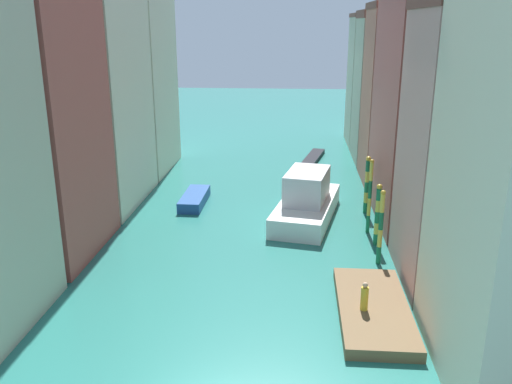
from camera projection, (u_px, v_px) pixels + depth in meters
ground_plane at (256, 203)px, 42.33m from camera, size 154.00×154.00×0.00m
building_left_1 at (31, 99)px, 30.84m from camera, size 6.46×8.71×18.81m
building_left_2 at (92, 71)px, 39.79m from camera, size 6.46×10.28×20.37m
building_left_3 at (133, 81)px, 49.97m from camera, size 6.46×9.61×16.85m
building_right_1 at (472, 145)px, 27.74m from camera, size 6.46×7.67×15.08m
building_right_2 at (430, 96)px, 36.78m from camera, size 6.46×11.39×17.64m
building_right_3 at (403, 95)px, 46.26m from camera, size 6.46×7.18×15.25m
building_right_4 at (388, 87)px, 53.80m from camera, size 6.46×7.79×14.78m
building_right_5 at (377, 80)px, 61.39m from camera, size 6.46×7.48×14.61m
waterfront_dock at (373, 309)px, 26.16m from camera, size 3.37×7.86×0.56m
person_on_dock at (365, 297)px, 25.38m from camera, size 0.36×0.36×1.43m
mooring_pole_0 at (381, 227)px, 31.10m from camera, size 0.30×0.30×4.55m
mooring_pole_1 at (378, 214)px, 33.84m from camera, size 0.35×0.35×4.06m
mooring_pole_2 at (370, 196)px, 35.74m from camera, size 0.27×0.27×5.10m
mooring_pole_3 at (367, 184)px, 39.60m from camera, size 0.38×0.38×4.34m
vaporetto_white at (307, 201)px, 38.68m from camera, size 5.36×9.97×3.57m
gondola_black at (311, 161)px, 54.43m from camera, size 3.20×9.56×0.43m
motorboat_0 at (194, 199)px, 42.12m from camera, size 1.72×5.14×0.81m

